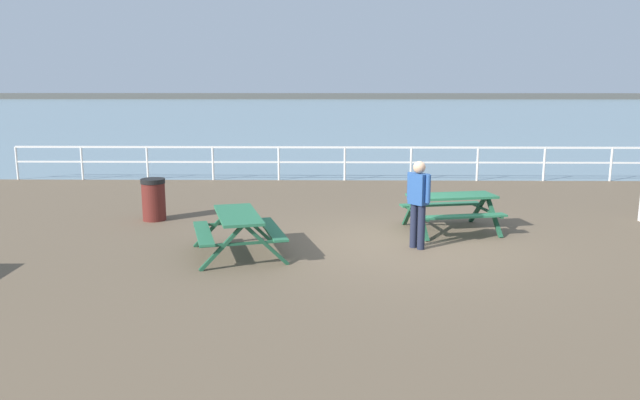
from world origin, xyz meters
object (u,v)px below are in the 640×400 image
object	(u,v)px
picnic_table_mid_centre	(238,224)
visitor	(418,199)
picnic_table_near_right	(451,204)
litter_bin	(154,199)

from	to	relation	value
picnic_table_mid_centre	visitor	xyz separation A→B (m)	(3.30, 0.53, 0.36)
picnic_table_near_right	litter_bin	world-z (taller)	litter_bin
picnic_table_mid_centre	picnic_table_near_right	bearing A→B (deg)	-81.01
picnic_table_mid_centre	litter_bin	world-z (taller)	litter_bin
picnic_table_mid_centre	litter_bin	distance (m)	3.67
visitor	litter_bin	bearing A→B (deg)	-65.28
picnic_table_mid_centre	visitor	bearing A→B (deg)	-96.41
picnic_table_near_right	picnic_table_mid_centre	xyz separation A→B (m)	(-4.20, -1.91, 0.00)
picnic_table_mid_centre	visitor	distance (m)	3.36
picnic_table_near_right	litter_bin	bearing A→B (deg)	160.65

